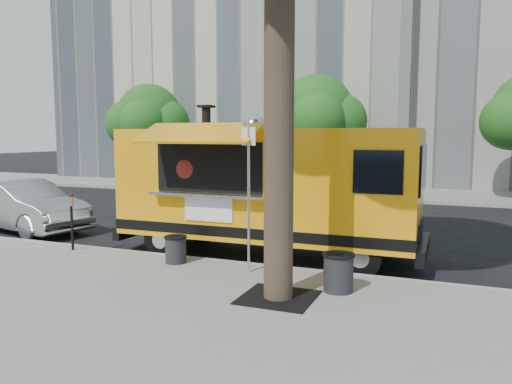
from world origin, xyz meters
TOP-DOWN VIEW (x-y plane):
  - ground at (0.00, 0.00)m, footprint 120.00×120.00m
  - sidewalk at (0.00, -4.00)m, footprint 60.00×6.00m
  - curb at (0.00, -0.93)m, footprint 60.00×0.14m
  - far_sidewalk at (0.00, 13.50)m, footprint 60.00×5.00m
  - tree_well at (2.60, -2.80)m, footprint 1.20×1.20m
  - far_tree_a at (-10.00, 12.30)m, footprint 3.42×3.42m
  - far_tree_b at (-1.00, 12.70)m, footprint 3.60×3.60m
  - sign_post at (1.55, -1.55)m, footprint 0.28×0.06m
  - parking_meter at (-3.00, -1.35)m, footprint 0.11×0.11m
  - food_truck at (1.19, 0.32)m, footprint 7.10×3.31m
  - sedan at (-6.51, 0.55)m, footprint 4.78×2.52m
  - trash_bin_left at (3.45, -2.09)m, footprint 0.55×0.55m
  - trash_bin_right at (-0.15, -1.47)m, footprint 0.47×0.47m

SIDE VIEW (x-z plane):
  - ground at x=0.00m, z-range 0.00..0.00m
  - sidewalk at x=0.00m, z-range 0.00..0.15m
  - curb at x=0.00m, z-range -0.01..0.15m
  - far_sidewalk at x=0.00m, z-range 0.00..0.15m
  - tree_well at x=2.60m, z-range 0.14..0.17m
  - trash_bin_right at x=-0.15m, z-range 0.17..0.74m
  - trash_bin_left at x=3.45m, z-range 0.17..0.83m
  - sedan at x=-6.51m, z-range 0.00..1.50m
  - parking_meter at x=-3.00m, z-range 0.31..1.65m
  - food_truck at x=1.19m, z-range -0.10..3.40m
  - sign_post at x=1.55m, z-range 0.35..3.35m
  - far_tree_a at x=-10.00m, z-range 1.10..6.45m
  - far_tree_b at x=-1.00m, z-range 1.08..6.58m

